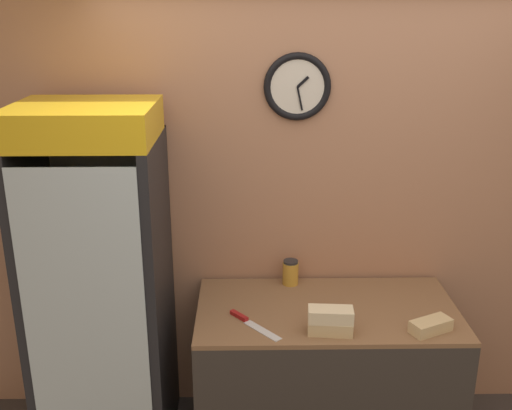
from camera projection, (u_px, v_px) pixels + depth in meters
The scene contains 8 objects.
wall_back at pixel (321, 198), 3.50m from camera, with size 5.20×0.09×2.70m.
prep_counter at pixel (324, 375), 3.41m from camera, with size 1.42×0.74×0.86m.
beverage_cooler at pixel (102, 268), 3.25m from camera, with size 0.69×0.69×1.98m.
sandwich_stack_bottom at pixel (330, 327), 3.01m from camera, with size 0.23×0.13×0.07m.
sandwich_stack_middle at pixel (331, 315), 2.99m from camera, with size 0.23×0.12×0.07m.
sandwich_flat_left at pixel (431, 326), 3.02m from camera, with size 0.24×0.18×0.06m.
chefs_knife at pixel (248, 321), 3.12m from camera, with size 0.27×0.30×0.02m.
condiment_jar at pixel (290, 272), 3.52m from camera, with size 0.09×0.09×0.15m.
Camera 1 is at (-0.44, -1.98, 2.46)m, focal length 42.00 mm.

